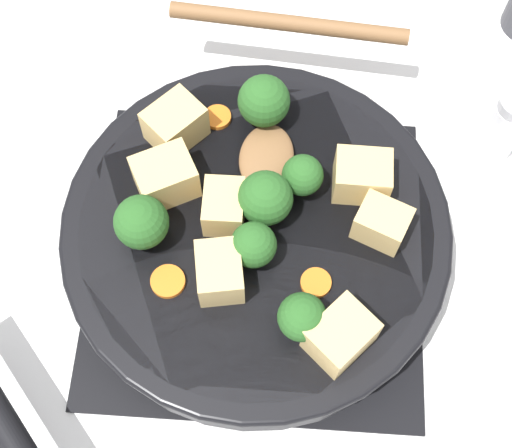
# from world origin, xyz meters

# --- Properties ---
(ground_plane) EXTENTS (2.40, 2.40, 0.00)m
(ground_plane) POSITION_xyz_m (0.00, 0.00, 0.00)
(ground_plane) COLOR white
(front_burner_grate) EXTENTS (0.31, 0.31, 0.03)m
(front_burner_grate) POSITION_xyz_m (0.00, 0.00, 0.01)
(front_burner_grate) COLOR black
(front_burner_grate) RESTS_ON ground_plane
(skillet_pan) EXTENTS (0.41, 0.43, 0.05)m
(skillet_pan) POSITION_xyz_m (-0.00, 0.00, 0.06)
(skillet_pan) COLOR black
(skillet_pan) RESTS_ON front_burner_grate
(wooden_spoon) EXTENTS (0.20, 0.23, 0.02)m
(wooden_spoon) POSITION_xyz_m (0.15, -0.01, 0.09)
(wooden_spoon) COLOR brown
(wooden_spoon) RESTS_ON skillet_pan
(tofu_cube_center_large) EXTENTS (0.06, 0.06, 0.04)m
(tofu_cube_center_large) POSITION_xyz_m (0.03, 0.08, 0.10)
(tofu_cube_center_large) COLOR #DBB770
(tofu_cube_center_large) RESTS_ON skillet_pan
(tofu_cube_near_handle) EXTENTS (0.06, 0.06, 0.04)m
(tofu_cube_near_handle) POSITION_xyz_m (0.08, 0.08, 0.10)
(tofu_cube_near_handle) COLOR #DBB770
(tofu_cube_near_handle) RESTS_ON skillet_pan
(tofu_cube_east_chunk) EXTENTS (0.05, 0.04, 0.04)m
(tofu_cube_east_chunk) POSITION_xyz_m (-0.05, 0.03, 0.10)
(tofu_cube_east_chunk) COLOR #DBB770
(tofu_cube_east_chunk) RESTS_ON skillet_pan
(tofu_cube_west_chunk) EXTENTS (0.06, 0.06, 0.04)m
(tofu_cube_west_chunk) POSITION_xyz_m (-0.10, -0.07, 0.10)
(tofu_cube_west_chunk) COLOR #DBB770
(tofu_cube_west_chunk) RESTS_ON skillet_pan
(tofu_cube_back_piece) EXTENTS (0.05, 0.05, 0.03)m
(tofu_cube_back_piece) POSITION_xyz_m (-0.00, -0.10, 0.10)
(tofu_cube_back_piece) COLOR #DBB770
(tofu_cube_back_piece) RESTS_ON skillet_pan
(tofu_cube_front_piece) EXTENTS (0.04, 0.03, 0.03)m
(tofu_cube_front_piece) POSITION_xyz_m (0.01, 0.03, 0.10)
(tofu_cube_front_piece) COLOR #DBB770
(tofu_cube_front_piece) RESTS_ON skillet_pan
(tofu_cube_mid_small) EXTENTS (0.04, 0.05, 0.04)m
(tofu_cube_mid_small) POSITION_xyz_m (0.04, -0.09, 0.10)
(tofu_cube_mid_small) COLOR #DBB770
(tofu_cube_mid_small) RESTS_ON skillet_pan
(broccoli_floret_near_spoon) EXTENTS (0.05, 0.05, 0.05)m
(broccoli_floret_near_spoon) POSITION_xyz_m (0.01, -0.01, 0.11)
(broccoli_floret_near_spoon) COLOR #709956
(broccoli_floret_near_spoon) RESTS_ON skillet_pan
(broccoli_floret_center_top) EXTENTS (0.04, 0.04, 0.04)m
(broccoli_floret_center_top) POSITION_xyz_m (0.04, -0.04, 0.10)
(broccoli_floret_center_top) COLOR #709956
(broccoli_floret_center_top) RESTS_ON skillet_pan
(broccoli_floret_east_rim) EXTENTS (0.04, 0.04, 0.05)m
(broccoli_floret_east_rim) POSITION_xyz_m (-0.09, -0.04, 0.10)
(broccoli_floret_east_rim) COLOR #709956
(broccoli_floret_east_rim) RESTS_ON skillet_pan
(broccoli_floret_west_rim) EXTENTS (0.05, 0.05, 0.05)m
(broccoli_floret_west_rim) POSITION_xyz_m (0.11, -0.00, 0.11)
(broccoli_floret_west_rim) COLOR #709956
(broccoli_floret_west_rim) RESTS_ON skillet_pan
(broccoli_floret_north_edge) EXTENTS (0.04, 0.04, 0.05)m
(broccoli_floret_north_edge) POSITION_xyz_m (-0.03, 0.00, 0.10)
(broccoli_floret_north_edge) COLOR #709956
(broccoli_floret_north_edge) RESTS_ON skillet_pan
(broccoli_floret_south_cluster) EXTENTS (0.05, 0.05, 0.05)m
(broccoli_floret_south_cluster) POSITION_xyz_m (-0.02, 0.09, 0.11)
(broccoli_floret_south_cluster) COLOR #709956
(broccoli_floret_south_cluster) RESTS_ON skillet_pan
(carrot_slice_orange_thin) EXTENTS (0.02, 0.02, 0.01)m
(carrot_slice_orange_thin) POSITION_xyz_m (0.10, 0.04, 0.08)
(carrot_slice_orange_thin) COLOR orange
(carrot_slice_orange_thin) RESTS_ON skillet_pan
(carrot_slice_near_center) EXTENTS (0.03, 0.03, 0.01)m
(carrot_slice_near_center) POSITION_xyz_m (-0.05, -0.05, 0.08)
(carrot_slice_near_center) COLOR orange
(carrot_slice_near_center) RESTS_ON skillet_pan
(carrot_slice_edge_slice) EXTENTS (0.03, 0.03, 0.01)m
(carrot_slice_edge_slice) POSITION_xyz_m (-0.06, 0.07, 0.08)
(carrot_slice_edge_slice) COLOR orange
(carrot_slice_edge_slice) RESTS_ON skillet_pan
(salt_shaker) EXTENTS (0.04, 0.04, 0.09)m
(salt_shaker) POSITION_xyz_m (0.13, -0.23, 0.04)
(salt_shaker) COLOR white
(salt_shaker) RESTS_ON ground_plane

